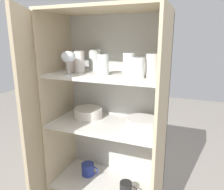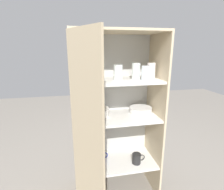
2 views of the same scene
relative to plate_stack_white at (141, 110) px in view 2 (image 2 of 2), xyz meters
name	(u,v)px [view 2 (image 2 of 2)]	position (x,y,z in m)	size (l,w,h in m)	color
cupboard_back_panel	(112,112)	(-0.24, 0.16, -0.06)	(0.75, 0.02, 1.49)	silver
cupboard_side_left	(75,123)	(-0.61, -0.04, -0.06)	(0.02, 0.41, 1.49)	#CCB793
cupboard_side_right	(155,117)	(0.13, -0.04, -0.06)	(0.02, 0.41, 1.49)	#CCB793
cupboard_top_panel	(117,31)	(-0.24, -0.04, 0.69)	(0.75, 0.41, 0.02)	#CCB793
shelf_board_lower	(116,161)	(-0.24, -0.04, -0.49)	(0.72, 0.38, 0.02)	white
shelf_board_middle	(117,117)	(-0.24, -0.04, -0.04)	(0.72, 0.38, 0.02)	white
shelf_board_upper	(117,81)	(-0.24, -0.04, 0.30)	(0.72, 0.38, 0.02)	white
cupboard_door	(87,145)	(-0.53, -0.41, -0.06)	(0.19, 0.34, 1.49)	tan
tumbler_glass_0	(151,71)	(0.06, -0.06, 0.37)	(0.07, 0.07, 0.14)	silver
tumbler_glass_1	(95,72)	(-0.42, -0.05, 0.38)	(0.07, 0.07, 0.14)	silver
tumbler_glass_2	(136,71)	(-0.08, -0.06, 0.37)	(0.07, 0.07, 0.14)	white
tumbler_glass_3	(99,69)	(-0.38, 0.09, 0.38)	(0.08, 0.08, 0.15)	white
tumbler_glass_4	(119,72)	(-0.24, -0.08, 0.37)	(0.07, 0.07, 0.13)	white
tumbler_glass_5	(85,73)	(-0.51, -0.01, 0.36)	(0.08, 0.08, 0.11)	silver
tumbler_glass_6	(146,73)	(-0.01, -0.12, 0.37)	(0.08, 0.08, 0.12)	white
wine_glass_0	(96,69)	(-0.43, -0.16, 0.41)	(0.09, 0.09, 0.15)	white
plate_stack_white	(141,110)	(0.00, 0.00, 0.00)	(0.21, 0.21, 0.05)	white
mixing_bowl_large	(98,111)	(-0.40, 0.01, 0.01)	(0.20, 0.20, 0.07)	silver
coffee_mug_primary	(137,159)	(-0.06, -0.12, -0.43)	(0.12, 0.08, 0.10)	black
coffee_mug_extra_1	(99,156)	(-0.40, -0.01, -0.44)	(0.13, 0.09, 0.09)	#283893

